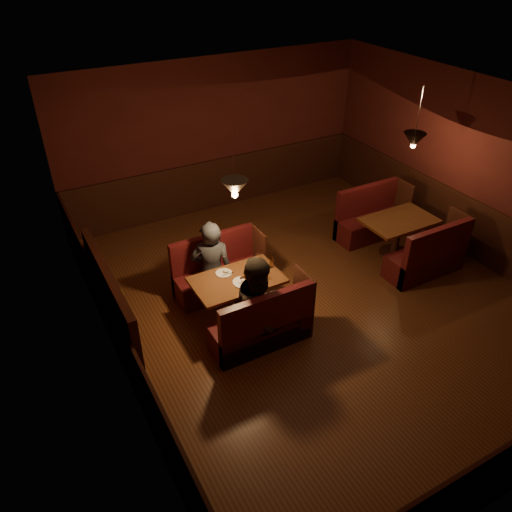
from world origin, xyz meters
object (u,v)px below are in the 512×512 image
main_table (238,287)px  main_bench_far (218,274)px  second_bench_far (370,220)px  main_bench_near (264,328)px  second_table (398,229)px  diner_b (260,292)px  diner_a (211,252)px  second_bench_near (428,259)px

main_table → main_bench_far: bearing=88.8°
main_table → second_bench_far: bearing=15.9°
main_bench_near → second_table: (3.09, 0.88, 0.20)m
main_bench_far → main_bench_near: (0.00, -1.41, 0.00)m
second_bench_far → diner_b: (-3.13, -1.50, 0.54)m
second_table → main_bench_near: bearing=-164.0°
second_table → main_table: bearing=-176.7°
main_bench_near → second_bench_far: size_ratio=1.03×
second_table → diner_b: diner_b is taller
main_table → second_bench_far: 3.27m
main_bench_far → main_bench_near: size_ratio=1.00×
main_bench_far → second_bench_far: 3.13m
second_table → diner_b: bearing=-165.9°
main_bench_far → diner_a: bearing=-137.7°
main_bench_near → second_bench_near: (3.12, 0.17, 0.00)m
main_table → main_bench_near: 0.74m
second_bench_near → diner_b: 3.17m
main_bench_near → second_bench_far: second_bench_far is taller
second_bench_near → diner_b: (-3.13, -0.06, 0.54)m
main_bench_far → second_bench_near: bearing=-21.8°
main_bench_far → diner_a: size_ratio=0.82×
second_table → second_bench_far: 0.75m
main_table → second_bench_far: second_bench_far is taller
second_table → second_bench_near: second_bench_near is taller
diner_a → main_table: bearing=127.3°
diner_a → main_bench_far: bearing=-115.2°
main_bench_near → diner_b: bearing=92.6°
diner_b → second_bench_near: bearing=-21.0°
diner_a → main_bench_near: bearing=119.8°
main_bench_near → second_bench_far: (3.12, 1.60, 0.00)m
main_table → diner_a: (-0.15, 0.56, 0.32)m
main_bench_far → diner_b: diner_b is taller
second_bench_far → diner_a: bearing=-174.2°
diner_b → second_table: bearing=-8.0°
diner_a → diner_b: diner_b is taller
diner_a → diner_b: 1.17m
second_bench_near → diner_b: size_ratio=0.79×
second_table → diner_a: bearing=173.3°
second_table → second_bench_far: (0.03, 0.72, -0.20)m
main_bench_far → main_bench_near: same height
main_table → second_bench_far: size_ratio=0.94×
second_bench_far → main_bench_near: bearing=-152.8°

